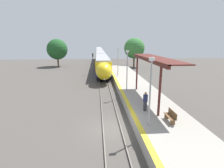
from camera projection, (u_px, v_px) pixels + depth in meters
The scene contains 14 objects.
ground_plane at pixel (112, 129), 14.29m from camera, with size 120.00×120.00×0.00m, color #4C4742.
rail_left at pixel (103, 128), 14.21m from camera, with size 0.08×90.00×0.15m, color slate.
rail_right at pixel (121, 128), 14.33m from camera, with size 0.08×90.00×0.15m, color slate.
train at pixel (100, 55), 65.78m from camera, with size 2.89×80.62×3.84m.
platform_right at pixel (161, 121), 14.52m from camera, with size 4.88×64.00×0.96m.
platform_bench at pixel (171, 116), 13.33m from camera, with size 0.44×1.48×0.89m.
person_waiting at pixel (145, 101), 15.32m from camera, with size 0.36×0.23×1.73m.
railway_signal at pixel (93, 62), 37.50m from camera, with size 0.28×0.28×4.50m.
lamppost_near at pixel (150, 88), 12.13m from camera, with size 0.36×0.20×4.97m.
lamppost_mid at pixel (127, 68), 21.38m from camera, with size 0.36×0.20×4.97m.
lamppost_far at pixel (118, 60), 30.64m from camera, with size 0.36×0.20×4.97m.
station_canopy at pixel (152, 60), 17.61m from camera, with size 2.02×11.24×4.45m.
background_tree_left at pixel (57, 49), 48.88m from camera, with size 5.69×5.69×7.70m.
background_tree_right at pixel (134, 48), 47.44m from camera, with size 5.56×5.56×7.98m.
Camera 1 is at (-1.10, -12.97, 6.93)m, focal length 28.00 mm.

